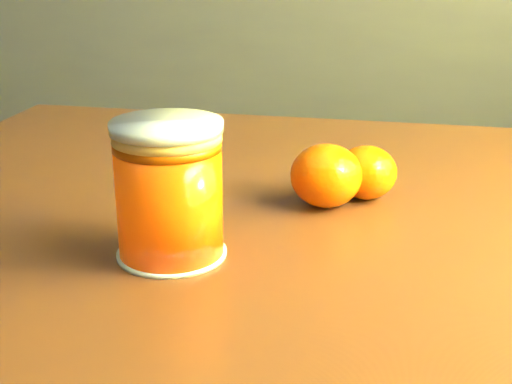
# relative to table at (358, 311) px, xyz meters

# --- Properties ---
(kitchen_counter) EXTENTS (3.15, 0.60, 0.90)m
(kitchen_counter) POSITION_rel_table_xyz_m (-1.00, 1.26, -0.20)
(kitchen_counter) COLOR #49494E
(kitchen_counter) RESTS_ON ground
(table) EXTENTS (1.02, 0.73, 0.75)m
(table) POSITION_rel_table_xyz_m (0.00, 0.00, 0.00)
(table) COLOR #5C3017
(table) RESTS_ON ground
(juice_glass) EXTENTS (0.08, 0.08, 0.11)m
(juice_glass) POSITION_rel_table_xyz_m (-0.15, -0.11, 0.15)
(juice_glass) COLOR #FF4B05
(juice_glass) RESTS_ON table
(orange_front) EXTENTS (0.09, 0.09, 0.06)m
(orange_front) POSITION_rel_table_xyz_m (-0.04, 0.02, 0.12)
(orange_front) COLOR #DC5804
(orange_front) RESTS_ON table
(orange_back) EXTENTS (0.06, 0.06, 0.05)m
(orange_back) POSITION_rel_table_xyz_m (0.00, 0.05, 0.12)
(orange_back) COLOR #DC5804
(orange_back) RESTS_ON table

